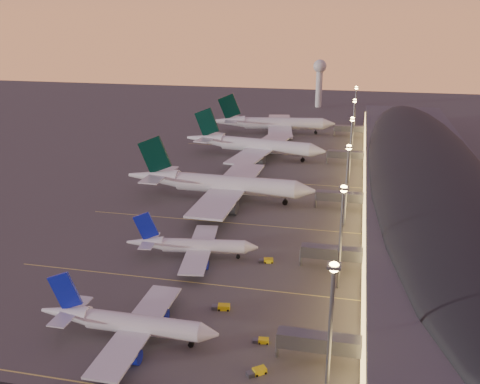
% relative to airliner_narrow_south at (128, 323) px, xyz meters
% --- Properties ---
extents(ground, '(700.00, 700.00, 0.00)m').
position_rel_airliner_narrow_south_xyz_m(ground, '(4.15, 30.53, -3.51)').
color(ground, '#474441').
extents(airliner_narrow_south, '(37.88, 33.68, 13.60)m').
position_rel_airliner_narrow_south_xyz_m(airliner_narrow_south, '(0.00, 0.00, 0.00)').
color(airliner_narrow_south, silver).
rests_on(airliner_narrow_south, ground).
extents(airliner_narrow_north, '(35.59, 32.08, 12.71)m').
position_rel_airliner_narrow_south_xyz_m(airliner_narrow_north, '(1.16, 39.27, -0.23)').
color(airliner_narrow_north, silver).
rests_on(airliner_narrow_north, ground).
extents(airliner_wide_near, '(67.92, 61.72, 21.77)m').
position_rel_airliner_narrow_south_xyz_m(airliner_wide_near, '(-3.81, 86.43, 2.09)').
color(airliner_wide_near, silver).
rests_on(airliner_wide_near, ground).
extents(airliner_wide_mid, '(66.67, 61.39, 21.36)m').
position_rel_airliner_narrow_south_xyz_m(airliner_wide_mid, '(-3.31, 146.34, 1.99)').
color(airliner_wide_mid, silver).
rests_on(airliner_wide_mid, ground).
extents(airliner_wide_far, '(67.67, 62.34, 21.69)m').
position_rel_airliner_narrow_south_xyz_m(airliner_wide_far, '(-2.96, 197.52, 2.07)').
color(airliner_wide_far, silver).
rests_on(airliner_wide_far, ground).
extents(terminal_building, '(56.35, 255.00, 17.46)m').
position_rel_airliner_narrow_south_xyz_m(terminal_building, '(65.98, 103.00, 5.27)').
color(terminal_building, '#48484D').
rests_on(terminal_building, ground).
extents(light_masts, '(2.20, 217.20, 25.90)m').
position_rel_airliner_narrow_south_xyz_m(light_masts, '(40.15, 95.53, 14.04)').
color(light_masts, slate).
rests_on(light_masts, ground).
extents(radar_tower, '(9.00, 9.00, 32.50)m').
position_rel_airliner_narrow_south_xyz_m(radar_tower, '(14.15, 290.53, 18.36)').
color(radar_tower, silver).
rests_on(radar_tower, ground).
extents(lane_markings, '(90.00, 180.36, 0.00)m').
position_rel_airliner_narrow_south_xyz_m(lane_markings, '(4.15, 70.53, -3.51)').
color(lane_markings, '#D8C659').
rests_on(lane_markings, ground).
extents(baggage_tug_a, '(3.30, 1.65, 0.95)m').
position_rel_airliner_narrow_south_xyz_m(baggage_tug_a, '(26.44, 4.45, -3.08)').
color(baggage_tug_a, yellow).
rests_on(baggage_tug_a, ground).
extents(baggage_tug_b, '(3.76, 3.38, 1.09)m').
position_rel_airliner_narrow_south_xyz_m(baggage_tug_b, '(27.44, -5.33, -3.01)').
color(baggage_tug_b, yellow).
rests_on(baggage_tug_b, ground).
extents(baggage_tug_c, '(3.94, 2.20, 1.11)m').
position_rel_airliner_narrow_south_xyz_m(baggage_tug_c, '(21.22, 40.40, -3.01)').
color(baggage_tug_c, yellow).
rests_on(baggage_tug_c, ground).
extents(baggage_tug_d, '(4.17, 2.13, 1.19)m').
position_rel_airliner_narrow_south_xyz_m(baggage_tug_d, '(15.50, 14.96, -2.97)').
color(baggage_tug_d, yellow).
rests_on(baggage_tug_d, ground).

